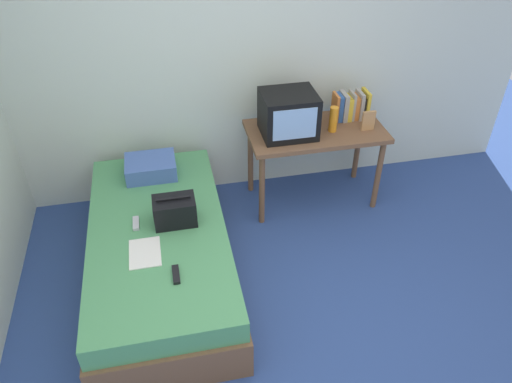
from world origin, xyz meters
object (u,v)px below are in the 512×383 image
Objects in this scene: desk at (315,139)px; water_bottle at (333,119)px; pillow at (151,167)px; magazine at (145,253)px; book_row at (350,106)px; bed at (161,252)px; tv at (288,114)px; handbag at (175,211)px; remote_dark at (176,274)px; picture_frame at (368,121)px; remote_silver at (136,223)px.

water_bottle is at bearing -22.69° from desk.
pillow is 0.94m from magazine.
pillow reaches higher than magazine.
bed is at bearing -154.29° from book_row.
handbag is at bearing -146.91° from tv.
remote_dark is (0.10, -1.18, -0.06)m from pillow.
water_bottle reaches higher than handbag.
book_row is (1.74, 0.84, 0.60)m from bed.
remote_dark is at bearing -147.19° from picture_frame.
bed is 4.55× the size of tv.
remote_dark reaches higher than bed.
tv is 1.61m from magazine.
remote_dark reaches higher than magazine.
remote_silver is at bearing -164.45° from picture_frame.
water_bottle is at bearing -1.19° from pillow.
remote_silver is at bearing -154.10° from tv.
picture_frame is at bearing 32.81° from remote_dark.
tv is 1.64m from remote_dark.
remote_silver is (-0.14, -0.62, -0.06)m from pillow.
remote_dark is at bearing -131.36° from tv.
desk is at bearing 26.76° from bed.
bed is 2.00m from picture_frame.
book_row is at bearing 39.18° from remote_dark.
water_bottle is 0.73× the size of book_row.
book_row reaches higher than pillow.
bed is 0.30m from remote_silver.
magazine is at bearing -129.18° from handbag.
tv reaches higher than pillow.
water_bottle is 0.73× the size of handbag.
tv is at bearing 33.09° from handbag.
bed is 1.61m from desk.
picture_frame is at bearing -12.96° from desk.
tv reaches higher than bed.
remote_dark is at bearing -78.91° from bed.
remote_dark is (-1.42, -1.15, -0.34)m from water_bottle.
remote_silver is at bearing -157.37° from desk.
pillow is at bearing 177.61° from picture_frame.
tv reaches higher than remote_dark.
picture_frame is at bearing 18.49° from bed.
remote_silver reaches higher than bed.
pillow is (-1.53, 0.03, -0.28)m from water_bottle.
remote_dark is (0.19, -0.25, 0.01)m from magazine.
desk is at bearing -158.75° from book_row.
water_bottle is at bearing -5.29° from tv.
magazine is (-0.09, -0.25, 0.25)m from bed.
bed is 0.75m from pillow.
picture_frame is 1.84m from pillow.
book_row is at bearing 14.19° from tv.
remote_dark is at bearing -84.98° from pillow.
desk is at bearing 28.10° from handbag.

